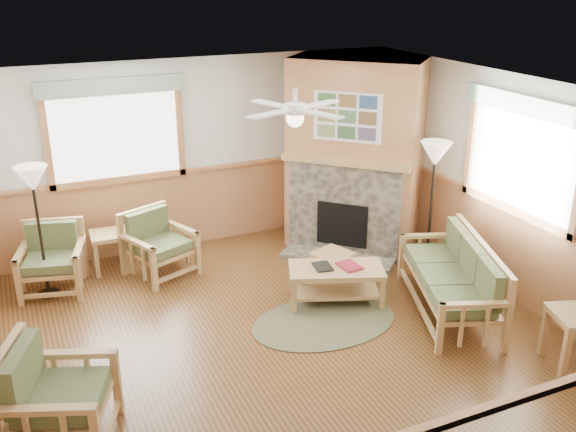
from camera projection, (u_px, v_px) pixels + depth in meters
name	position (u px, v px, depth m)	size (l,w,h in m)	color
floor	(281.00, 340.00, 7.06)	(6.00, 6.00, 0.01)	#573518
ceiling	(280.00, 94.00, 6.08)	(6.00, 6.00, 0.01)	white
wall_back	(196.00, 154.00, 9.12)	(6.00, 0.02, 2.70)	silver
wall_front	(472.00, 390.00, 4.02)	(6.00, 0.02, 2.70)	silver
wall_right	(509.00, 188.00, 7.71)	(0.02, 6.00, 2.70)	silver
wainscot	(281.00, 295.00, 6.86)	(6.00, 6.00, 1.10)	#AF7447
fireplace	(355.00, 154.00, 9.09)	(2.20, 2.20, 2.70)	#AF7447
window_back	(110.00, 75.00, 8.23)	(1.90, 0.16, 1.50)	white
window_right	(532.00, 93.00, 7.10)	(0.16, 1.90, 1.50)	white
ceiling_fan	(295.00, 91.00, 6.46)	(1.24, 1.24, 0.36)	white
sofa	(450.00, 278.00, 7.50)	(0.78, 1.89, 0.87)	tan
armchair_back_left	(52.00, 260.00, 7.99)	(0.75, 0.75, 0.85)	tan
armchair_back_right	(159.00, 244.00, 8.42)	(0.76, 0.76, 0.86)	tan
armchair_left	(59.00, 396.00, 5.37)	(0.84, 0.84, 0.95)	tan
coffee_table	(336.00, 284.00, 7.79)	(1.13, 0.57, 0.45)	tan
end_table_chairs	(111.00, 251.00, 8.60)	(0.48, 0.46, 0.54)	tan
end_table_sofa	(576.00, 339.00, 6.51)	(0.54, 0.52, 0.60)	tan
footstool	(332.00, 266.00, 8.34)	(0.44, 0.44, 0.39)	tan
braided_rug	(325.00, 322.00, 7.40)	(1.74, 1.74, 0.01)	#4D492F
floor_lamp_left	(40.00, 232.00, 7.73)	(0.39, 0.39, 1.68)	black
floor_lamp_right	(431.00, 206.00, 8.45)	(0.40, 0.40, 1.77)	black
book_red	(349.00, 265.00, 7.72)	(0.22, 0.30, 0.03)	maroon
book_dark	(323.00, 266.00, 7.70)	(0.20, 0.27, 0.03)	black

